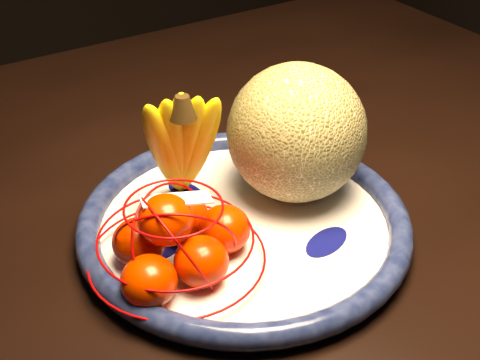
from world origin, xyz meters
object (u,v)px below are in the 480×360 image
dining_table (137,242)px  cantaloupe (297,133)px  fruit_bowl (244,223)px  banana_bunch (181,141)px  mandarin_bag (177,241)px

dining_table → cantaloupe: bearing=-38.0°
fruit_bowl → banana_bunch: size_ratio=2.21×
dining_table → banana_bunch: size_ratio=9.42×
fruit_bowl → banana_bunch: bearing=123.3°
cantaloupe → mandarin_bag: size_ratio=0.74×
dining_table → fruit_bowl: fruit_bowl is taller
fruit_bowl → mandarin_bag: 0.11m
fruit_bowl → banana_bunch: 0.12m
dining_table → mandarin_bag: bearing=-97.5°
fruit_bowl → cantaloupe: cantaloupe is taller
banana_bunch → mandarin_bag: (-0.05, -0.10, -0.06)m
dining_table → mandarin_bag: size_ratio=7.32×
dining_table → banana_bunch: banana_bunch is taller
dining_table → cantaloupe: (0.17, -0.12, 0.18)m
dining_table → fruit_bowl: (0.08, -0.15, 0.10)m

